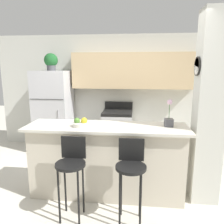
% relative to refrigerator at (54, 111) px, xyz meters
% --- Properties ---
extents(ground_plane, '(14.00, 14.00, 0.00)m').
position_rel_refrigerator_xyz_m(ground_plane, '(1.40, -1.65, -0.88)').
color(ground_plane, beige).
extents(wall_back, '(5.60, 0.38, 2.55)m').
position_rel_refrigerator_xyz_m(wall_back, '(1.54, 0.33, 0.60)').
color(wall_back, silver).
rests_on(wall_back, ground_plane).
extents(pillar_right, '(0.38, 0.32, 2.55)m').
position_rel_refrigerator_xyz_m(pillar_right, '(2.76, -1.63, 0.39)').
color(pillar_right, silver).
rests_on(pillar_right, ground_plane).
extents(counter_bar, '(2.26, 0.64, 1.04)m').
position_rel_refrigerator_xyz_m(counter_bar, '(1.40, -1.65, -0.36)').
color(counter_bar, beige).
rests_on(counter_bar, ground_plane).
extents(refrigerator, '(0.74, 0.72, 1.77)m').
position_rel_refrigerator_xyz_m(refrigerator, '(0.00, 0.00, 0.00)').
color(refrigerator, silver).
rests_on(refrigerator, ground_plane).
extents(stove_range, '(0.63, 0.66, 1.07)m').
position_rel_refrigerator_xyz_m(stove_range, '(1.42, 0.04, -0.42)').
color(stove_range, silver).
rests_on(stove_range, ground_plane).
extents(bar_stool_left, '(0.36, 0.36, 1.01)m').
position_rel_refrigerator_xyz_m(bar_stool_left, '(1.04, -2.19, -0.21)').
color(bar_stool_left, black).
rests_on(bar_stool_left, ground_plane).
extents(bar_stool_right, '(0.36, 0.36, 1.01)m').
position_rel_refrigerator_xyz_m(bar_stool_right, '(1.76, -2.19, -0.21)').
color(bar_stool_right, black).
rests_on(bar_stool_right, ground_plane).
extents(potted_plant_on_fridge, '(0.29, 0.29, 0.36)m').
position_rel_refrigerator_xyz_m(potted_plant_on_fridge, '(-0.00, 0.00, 1.08)').
color(potted_plant_on_fridge, '#4C4C51').
rests_on(potted_plant_on_fridge, refrigerator).
extents(orchid_vase, '(0.12, 0.12, 0.37)m').
position_rel_refrigerator_xyz_m(orchid_vase, '(2.26, -1.59, 0.26)').
color(orchid_vase, '#4C4C51').
rests_on(orchid_vase, counter_bar).
extents(fruit_bowl, '(0.23, 0.23, 0.12)m').
position_rel_refrigerator_xyz_m(fruit_bowl, '(1.05, -1.71, 0.20)').
color(fruit_bowl, silver).
rests_on(fruit_bowl, counter_bar).
extents(trash_bin, '(0.28, 0.28, 0.38)m').
position_rel_refrigerator_xyz_m(trash_bin, '(0.59, -0.25, -0.69)').
color(trash_bin, '#59595B').
rests_on(trash_bin, ground_plane).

